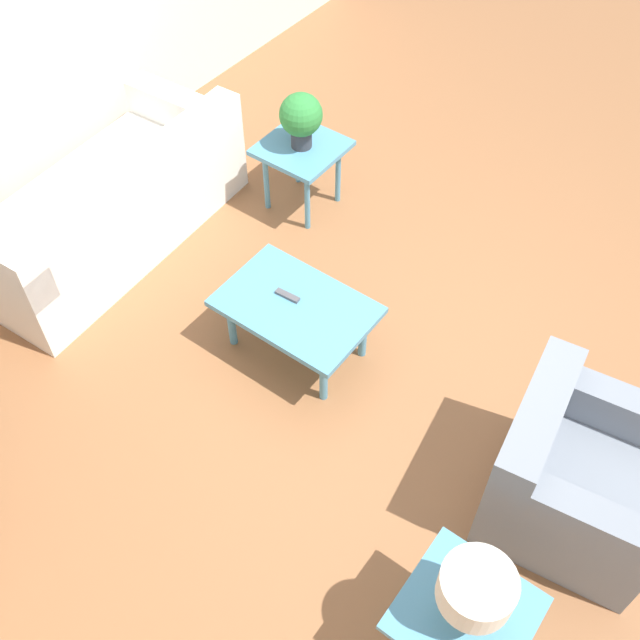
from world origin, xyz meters
TOP-DOWN VIEW (x-y plane):
  - ground_plane at (0.00, 0.00)m, footprint 14.00×14.00m
  - wall_right at (3.06, 0.00)m, footprint 0.12×7.20m
  - sofa at (2.17, 0.39)m, footprint 1.07×2.10m
  - armchair at (-1.31, 0.43)m, footprint 0.93×0.95m
  - coffee_table at (0.50, 0.41)m, footprint 0.92×0.62m
  - side_table_plant at (1.32, -0.72)m, footprint 0.56×0.56m
  - side_table_lamp at (-1.22, 1.43)m, footprint 0.56×0.56m
  - potted_plant at (1.32, -0.72)m, footprint 0.30×0.30m
  - table_lamp at (-1.22, 1.43)m, footprint 0.32×0.32m
  - remote_control at (0.58, 0.39)m, footprint 0.16×0.05m

SIDE VIEW (x-z plane):
  - ground_plane at x=0.00m, z-range 0.00..0.00m
  - sofa at x=2.17m, z-range -0.10..0.69m
  - armchair at x=-1.31m, z-range -0.08..0.74m
  - coffee_table at x=0.50m, z-range 0.16..0.58m
  - remote_control at x=0.58m, z-range 0.42..0.44m
  - side_table_plant at x=1.32m, z-range 0.19..0.72m
  - side_table_lamp at x=-1.22m, z-range 0.19..0.72m
  - potted_plant at x=1.32m, z-range 0.57..0.98m
  - table_lamp at x=-1.22m, z-range 0.61..0.97m
  - wall_right at x=3.06m, z-range 0.00..2.70m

